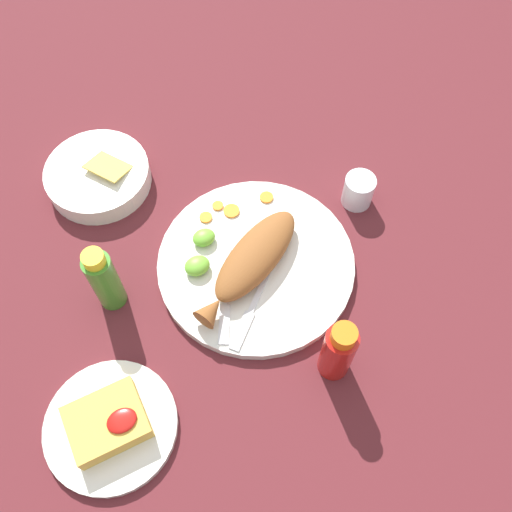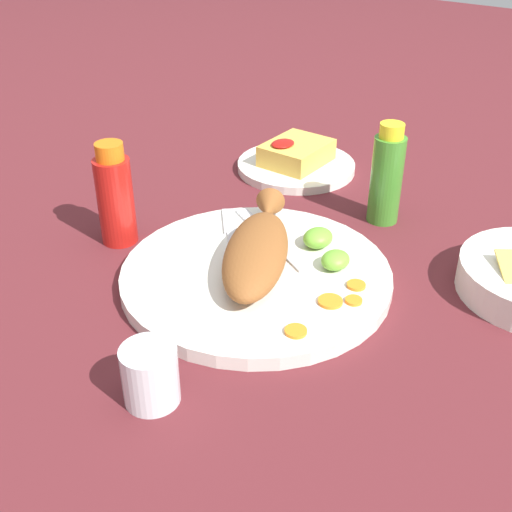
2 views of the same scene
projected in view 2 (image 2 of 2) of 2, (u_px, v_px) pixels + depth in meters
The scene contains 16 objects.
ground_plane at pixel (256, 281), 0.82m from camera, with size 4.00×4.00×0.00m, color #561E23.
main_plate at pixel (256, 275), 0.82m from camera, with size 0.34×0.34×0.02m, color silver.
fried_fish at pixel (257, 249), 0.81m from camera, with size 0.25×0.17×0.05m.
fork_near at pixel (231, 236), 0.88m from camera, with size 0.15×0.13×0.00m.
fork_far at pixel (265, 234), 0.89m from camera, with size 0.10×0.17×0.00m.
carrot_slice_near at pixel (296, 331), 0.70m from camera, with size 0.03×0.03×0.00m, color orange.
carrot_slice_mid at pixel (330, 301), 0.75m from camera, with size 0.03×0.03×0.00m, color orange.
carrot_slice_far at pixel (356, 285), 0.78m from camera, with size 0.02×0.02×0.00m, color orange.
carrot_slice_extra at pixel (354, 300), 0.75m from camera, with size 0.02×0.02×0.00m, color orange.
lime_wedge_main at pixel (335, 260), 0.81m from camera, with size 0.04×0.03×0.02m, color #6BB233.
lime_wedge_side at pixel (318, 238), 0.86m from camera, with size 0.04×0.04×0.02m, color #6BB233.
hot_sauce_bottle_red at pixel (115, 197), 0.88m from camera, with size 0.05×0.05×0.15m.
hot_sauce_bottle_green at pixel (387, 176), 0.93m from camera, with size 0.05×0.05×0.15m.
salt_cup at pixel (151, 378), 0.63m from camera, with size 0.06×0.06×0.06m.
side_plate_fries at pixel (296, 166), 1.12m from camera, with size 0.20×0.20×0.01m, color silver.
fries_pile at pixel (296, 153), 1.10m from camera, with size 0.11×0.09×0.04m.
Camera 2 is at (0.55, 0.41, 0.46)m, focal length 45.00 mm.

